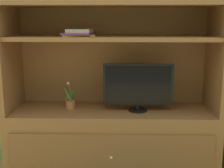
{
  "coord_description": "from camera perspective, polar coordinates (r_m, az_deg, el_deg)",
  "views": [
    {
      "loc": [
        0.07,
        -2.32,
        1.48
      ],
      "look_at": [
        0.0,
        0.35,
        0.92
      ],
      "focal_mm": 49.09,
      "sensor_mm": 36.0,
      "label": 1
    }
  ],
  "objects": [
    {
      "name": "magazine_stack",
      "position": [
        2.75,
        -6.09,
        9.47
      ],
      "size": [
        0.3,
        0.34,
        0.06
      ],
      "color": "gold",
      "rests_on": "media_console"
    },
    {
      "name": "tv_monitor",
      "position": [
        2.75,
        4.88,
        -0.4
      ],
      "size": [
        0.63,
        0.17,
        0.43
      ],
      "color": "black",
      "rests_on": "media_console"
    },
    {
      "name": "painted_rear_wall",
      "position": [
        3.07,
        0.21,
        10.37
      ],
      "size": [
        6.0,
        0.1,
        2.8
      ],
      "primitive_type": "cube",
      "color": "#8C9E6B",
      "rests_on": "ground_plane"
    },
    {
      "name": "potted_plant",
      "position": [
        2.88,
        -7.78,
        -3.59
      ],
      "size": [
        0.1,
        0.11,
        0.25
      ],
      "color": "#B26642",
      "rests_on": "media_console"
    },
    {
      "name": "media_console",
      "position": [
        2.9,
        0.03,
        -7.72
      ],
      "size": [
        1.89,
        0.61,
        1.63
      ],
      "color": "brown",
      "rests_on": "ground_plane"
    }
  ]
}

